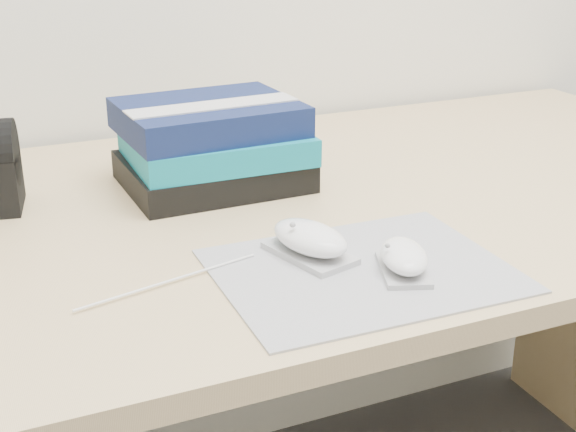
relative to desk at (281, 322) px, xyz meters
name	(u,v)px	position (x,y,z in m)	size (l,w,h in m)	color
desk	(281,322)	(0.00, 0.00, 0.00)	(1.60, 0.80, 0.73)	tan
mousepad	(362,271)	(-0.04, -0.32, 0.24)	(0.33, 0.25, 0.00)	gray
mouse_rear	(310,240)	(-0.07, -0.26, 0.26)	(0.09, 0.12, 0.05)	#ACACAE
mouse_front	(404,258)	(0.00, -0.34, 0.25)	(0.08, 0.10, 0.04)	#A5A5A7
usb_cable	(169,281)	(-0.24, -0.26, 0.24)	(0.00, 0.00, 0.22)	white
book_stack	(212,145)	(-0.09, 0.03, 0.30)	(0.26, 0.21, 0.13)	black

